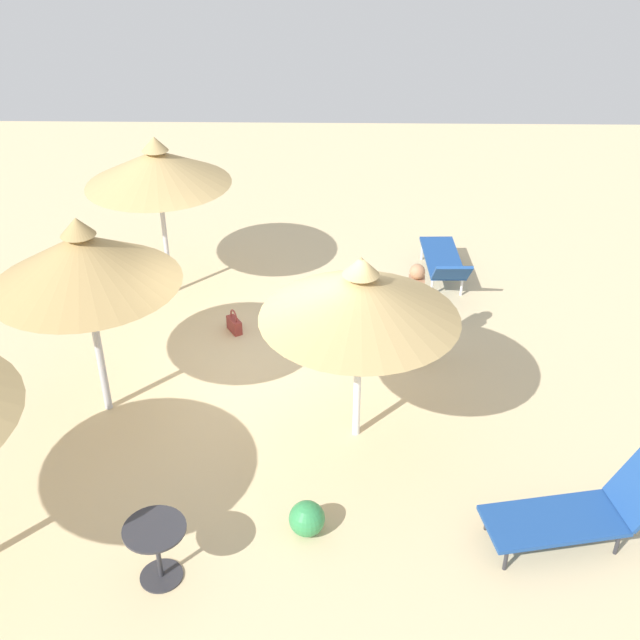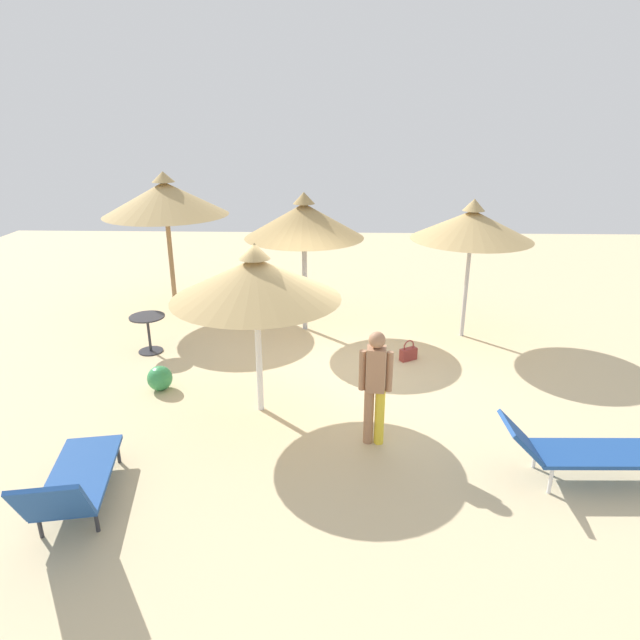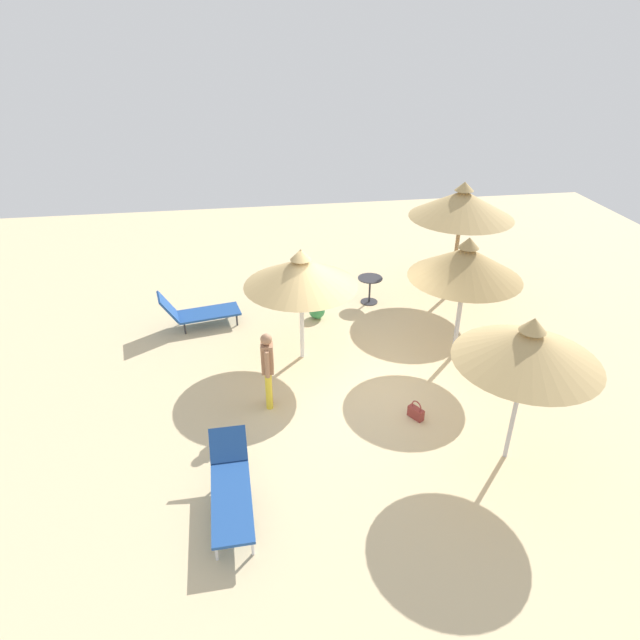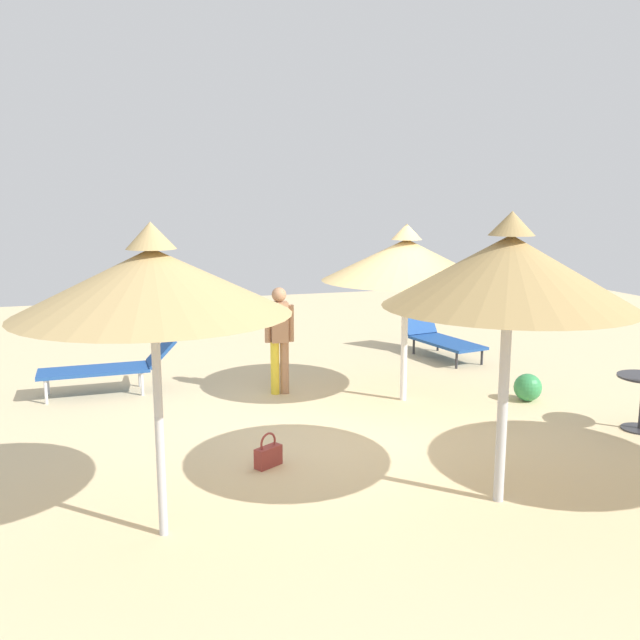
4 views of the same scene
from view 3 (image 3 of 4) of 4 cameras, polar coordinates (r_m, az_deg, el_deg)
ground at (r=11.40m, az=4.44°, el=-6.27°), size 24.00×24.00×0.10m
parasol_umbrella_near_right at (r=11.04m, az=-2.01°, el=5.03°), size 2.37×2.37×2.53m
parasol_umbrella_far_right at (r=8.78m, az=21.11°, el=-2.56°), size 2.27×2.27×2.70m
parasol_umbrella_edge at (r=14.27m, az=14.73°, el=11.71°), size 2.63×2.63×3.04m
parasol_umbrella_back at (r=11.37m, az=15.12°, el=5.83°), size 2.32×2.32×2.77m
lounge_chair_far_left at (r=13.30m, az=-12.86°, el=0.89°), size 1.00×1.95×0.94m
lounge_chair_near_left at (r=8.58m, az=-9.37°, el=-16.88°), size 1.99×0.65×0.81m
person_standing_center at (r=10.12m, az=-5.51°, el=-4.92°), size 0.43×0.24×1.60m
handbag at (r=10.38m, az=10.04°, el=-9.52°), size 0.34×0.27×0.38m
side_table_round at (r=14.12m, az=5.26°, el=3.63°), size 0.64×0.64×0.70m
beach_ball at (r=13.42m, az=-0.32°, el=0.98°), size 0.40×0.40×0.40m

